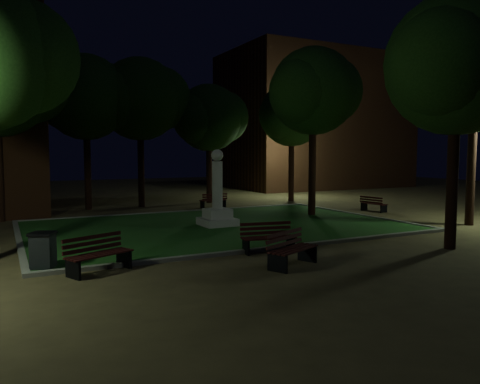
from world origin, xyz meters
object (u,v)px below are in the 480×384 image
object	(u,v)px
bench_near_left	(291,250)
monument	(217,205)
bench_right_side	(373,204)
trash_bin	(43,251)
bench_near_right	(268,238)
bench_west_near	(98,255)
bench_far_side	(214,201)

from	to	relation	value
bench_near_left	monument	bearing A→B (deg)	57.64
monument	bench_right_side	distance (m)	9.66
monument	trash_bin	world-z (taller)	monument
bench_near_left	bench_near_right	distance (m)	1.90
monument	bench_west_near	bearing A→B (deg)	-137.44
bench_near_left	trash_bin	distance (m)	6.67
bench_near_left	bench_west_near	xyz separation A→B (m)	(-4.87, 1.75, 0.00)
bench_west_near	trash_bin	world-z (taller)	trash_bin
bench_west_near	bench_far_side	distance (m)	14.60
bench_right_side	bench_far_side	xyz separation A→B (m)	(-6.92, 5.41, 0.01)
monument	bench_near_left	bearing A→B (deg)	-98.07
trash_bin	bench_right_side	bearing A→B (deg)	18.39
bench_far_side	trash_bin	world-z (taller)	trash_bin
trash_bin	bench_near_left	bearing A→B (deg)	-22.91
bench_far_side	bench_near_left	bearing A→B (deg)	75.48
bench_west_near	bench_far_side	bearing A→B (deg)	30.18
bench_near_left	trash_bin	world-z (taller)	trash_bin
bench_near_right	bench_right_side	distance (m)	12.03
bench_far_side	trash_bin	xyz separation A→B (m)	(-9.82, -10.98, 0.13)
bench_near_right	bench_west_near	bearing A→B (deg)	-167.98
monument	bench_right_side	xyz separation A→B (m)	(9.59, 1.00, -0.58)
bench_near_left	bench_near_right	xyz separation A→B (m)	(0.36, 1.87, -0.01)
bench_far_side	trash_bin	size ratio (longest dim) A/B	1.47
bench_far_side	bench_right_side	bearing A→B (deg)	142.65
bench_near_left	bench_far_side	size ratio (longest dim) A/B	1.21
trash_bin	bench_near_right	bearing A→B (deg)	-6.39
bench_near_left	bench_right_side	xyz separation A→B (m)	(10.61, 8.16, -0.07)
bench_near_left	bench_far_side	xyz separation A→B (m)	(3.68, 13.57, -0.06)
monument	bench_west_near	world-z (taller)	monument
bench_near_left	bench_right_side	size ratio (longest dim) A/B	1.21
bench_west_near	trash_bin	size ratio (longest dim) A/B	1.80
monument	bench_near_right	bearing A→B (deg)	-97.07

